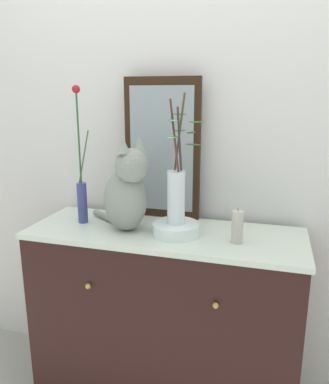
{
  "coord_description": "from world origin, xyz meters",
  "views": [
    {
      "loc": [
        0.45,
        -1.54,
        1.49
      ],
      "look_at": [
        0.0,
        0.0,
        1.08
      ],
      "focal_mm": 35.42,
      "sensor_mm": 36.0,
      "label": 1
    }
  ],
  "objects_px": {
    "vase_slim_green": "(82,189)",
    "candle_pillar": "(237,227)",
    "vase_glass_clear": "(177,190)",
    "mirror_leaning": "(162,149)",
    "bowl_porcelain": "(176,229)",
    "cat_sitting": "(126,191)",
    "sideboard": "(164,319)"
  },
  "relations": [
    {
      "from": "mirror_leaning",
      "to": "candle_pillar",
      "type": "bearing_deg",
      "value": -32.36
    },
    {
      "from": "sideboard",
      "to": "vase_glass_clear",
      "type": "bearing_deg",
      "value": -25.68
    },
    {
      "from": "vase_glass_clear",
      "to": "vase_slim_green",
      "type": "bearing_deg",
      "value": 175.54
    },
    {
      "from": "cat_sitting",
      "to": "mirror_leaning",
      "type": "bearing_deg",
      "value": 68.55
    },
    {
      "from": "vase_slim_green",
      "to": "candle_pillar",
      "type": "distance_m",
      "value": 0.74
    },
    {
      "from": "cat_sitting",
      "to": "vase_glass_clear",
      "type": "bearing_deg",
      "value": 2.05
    },
    {
      "from": "sideboard",
      "to": "bowl_porcelain",
      "type": "relative_size",
      "value": 5.98
    },
    {
      "from": "mirror_leaning",
      "to": "bowl_porcelain",
      "type": "relative_size",
      "value": 3.27
    },
    {
      "from": "vase_glass_clear",
      "to": "mirror_leaning",
      "type": "bearing_deg",
      "value": 120.01
    },
    {
      "from": "mirror_leaning",
      "to": "bowl_porcelain",
      "type": "distance_m",
      "value": 0.41
    },
    {
      "from": "cat_sitting",
      "to": "vase_glass_clear",
      "type": "distance_m",
      "value": 0.23
    },
    {
      "from": "vase_slim_green",
      "to": "bowl_porcelain",
      "type": "distance_m",
      "value": 0.49
    },
    {
      "from": "bowl_porcelain",
      "to": "vase_glass_clear",
      "type": "relative_size",
      "value": 0.38
    },
    {
      "from": "sideboard",
      "to": "vase_slim_green",
      "type": "xyz_separation_m",
      "value": [
        -0.41,
        0.01,
        0.61
      ]
    },
    {
      "from": "cat_sitting",
      "to": "bowl_porcelain",
      "type": "xyz_separation_m",
      "value": [
        0.22,
        0.01,
        -0.15
      ]
    },
    {
      "from": "mirror_leaning",
      "to": "sideboard",
      "type": "bearing_deg",
      "value": -70.67
    },
    {
      "from": "cat_sitting",
      "to": "candle_pillar",
      "type": "height_order",
      "value": "cat_sitting"
    },
    {
      "from": "sideboard",
      "to": "cat_sitting",
      "type": "bearing_deg",
      "value": -166.83
    },
    {
      "from": "vase_glass_clear",
      "to": "candle_pillar",
      "type": "bearing_deg",
      "value": -4.54
    },
    {
      "from": "vase_slim_green",
      "to": "vase_glass_clear",
      "type": "height_order",
      "value": "vase_slim_green"
    },
    {
      "from": "mirror_leaning",
      "to": "vase_glass_clear",
      "type": "bearing_deg",
      "value": -59.99
    },
    {
      "from": "vase_slim_green",
      "to": "candle_pillar",
      "type": "height_order",
      "value": "vase_slim_green"
    },
    {
      "from": "mirror_leaning",
      "to": "candle_pillar",
      "type": "distance_m",
      "value": 0.54
    },
    {
      "from": "mirror_leaning",
      "to": "vase_glass_clear",
      "type": "height_order",
      "value": "mirror_leaning"
    },
    {
      "from": "candle_pillar",
      "to": "mirror_leaning",
      "type": "bearing_deg",
      "value": 147.64
    },
    {
      "from": "vase_slim_green",
      "to": "bowl_porcelain",
      "type": "bearing_deg",
      "value": -4.48
    },
    {
      "from": "cat_sitting",
      "to": "candle_pillar",
      "type": "xyz_separation_m",
      "value": [
        0.49,
        -0.01,
        -0.11
      ]
    },
    {
      "from": "cat_sitting",
      "to": "vase_slim_green",
      "type": "bearing_deg",
      "value": 169.61
    },
    {
      "from": "mirror_leaning",
      "to": "vase_glass_clear",
      "type": "distance_m",
      "value": 0.3
    },
    {
      "from": "vase_glass_clear",
      "to": "candle_pillar",
      "type": "distance_m",
      "value": 0.29
    },
    {
      "from": "mirror_leaning",
      "to": "bowl_porcelain",
      "type": "bearing_deg",
      "value": -60.44
    },
    {
      "from": "vase_slim_green",
      "to": "bowl_porcelain",
      "type": "xyz_separation_m",
      "value": [
        0.47,
        -0.04,
        -0.14
      ]
    }
  ]
}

